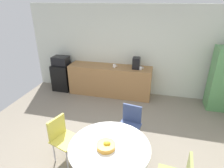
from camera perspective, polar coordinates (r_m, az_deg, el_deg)
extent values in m
plane|color=gray|center=(3.76, -4.04, -21.99)|extent=(6.00, 6.00, 0.00)
cube|color=silver|center=(5.70, 4.76, 9.87)|extent=(6.00, 0.10, 2.60)
cube|color=#9E7042|center=(5.74, -0.59, 1.07)|extent=(2.44, 0.60, 0.90)
cube|color=black|center=(6.30, -14.59, 2.07)|extent=(0.54, 0.54, 0.83)
cube|color=black|center=(6.12, -15.12, 6.78)|extent=(0.48, 0.38, 0.26)
cube|color=#599959|center=(5.61, 30.36, 1.22)|extent=(0.60, 0.50, 1.66)
cylinder|color=silver|center=(3.17, -0.70, -22.89)|extent=(0.08, 0.08, 0.72)
cylinder|color=white|center=(2.93, -0.74, -18.30)|extent=(1.20, 1.20, 0.03)
cylinder|color=silver|center=(3.78, 6.49, -17.42)|extent=(0.02, 0.02, 0.42)
cylinder|color=silver|center=(3.85, 1.82, -16.30)|extent=(0.02, 0.02, 0.42)
cylinder|color=silver|center=(4.01, 7.86, -14.60)|extent=(0.02, 0.02, 0.42)
cylinder|color=silver|center=(4.08, 3.48, -13.62)|extent=(0.02, 0.02, 0.42)
cube|color=#384772|center=(3.78, 5.04, -12.83)|extent=(0.48, 0.48, 0.03)
cube|color=#384772|center=(3.82, 6.06, -8.80)|extent=(0.38, 0.10, 0.38)
cylinder|color=silver|center=(3.73, -9.80, -18.37)|extent=(0.02, 0.02, 0.42)
cylinder|color=silver|center=(3.57, -13.33, -21.09)|extent=(0.02, 0.02, 0.42)
cylinder|color=silver|center=(3.90, -13.45, -16.47)|extent=(0.02, 0.02, 0.42)
cylinder|color=silver|center=(3.75, -16.98, -18.92)|extent=(0.02, 0.02, 0.42)
cube|color=#D8CC4C|center=(3.58, -13.75, -16.03)|extent=(0.53, 0.53, 0.03)
cube|color=#D8CC4C|center=(3.58, -16.29, -12.34)|extent=(0.16, 0.37, 0.38)
cylinder|color=gold|center=(2.87, -1.83, -18.08)|extent=(0.27, 0.27, 0.07)
sphere|color=yellow|center=(2.84, -1.18, -17.53)|extent=(0.07, 0.07, 0.07)
sphere|color=yellow|center=(2.84, -1.76, -17.60)|extent=(0.07, 0.07, 0.07)
sphere|color=yellow|center=(2.84, -1.84, -17.52)|extent=(0.07, 0.07, 0.07)
cylinder|color=white|center=(5.36, 8.54, 4.78)|extent=(0.08, 0.08, 0.09)
torus|color=white|center=(5.35, 9.16, 4.77)|extent=(0.06, 0.01, 0.06)
cylinder|color=white|center=(5.47, 0.69, 5.46)|extent=(0.08, 0.08, 0.09)
torus|color=white|center=(5.46, 1.29, 5.46)|extent=(0.06, 0.01, 0.06)
cube|color=black|center=(5.40, 7.30, 6.26)|extent=(0.20, 0.24, 0.32)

